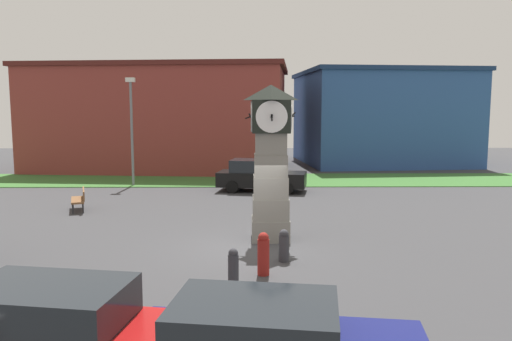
# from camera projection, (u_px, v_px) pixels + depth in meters

# --- Properties ---
(ground_plane) EXTENTS (79.71, 79.71, 0.00)m
(ground_plane) POSITION_uv_depth(u_px,v_px,m) (247.00, 246.00, 15.51)
(ground_plane) COLOR #38383A
(clock_tower) EXTENTS (1.62, 1.58, 5.01)m
(clock_tower) POSITION_uv_depth(u_px,v_px,m) (271.00, 162.00, 16.08)
(clock_tower) COLOR gray
(clock_tower) RESTS_ON ground_plane
(bollard_near_tower) EXTENTS (0.24, 0.24, 1.13)m
(bollard_near_tower) POSITION_uv_depth(u_px,v_px,m) (233.00, 272.00, 11.26)
(bollard_near_tower) COLOR #333338
(bollard_near_tower) RESTS_ON ground_plane
(bollard_mid_row) EXTENTS (0.31, 0.31, 1.12)m
(bollard_mid_row) POSITION_uv_depth(u_px,v_px,m) (263.00, 253.00, 12.77)
(bollard_mid_row) COLOR maroon
(bollard_mid_row) RESTS_ON ground_plane
(bollard_far_row) EXTENTS (0.29, 0.29, 0.92)m
(bollard_far_row) POSITION_uv_depth(u_px,v_px,m) (284.00, 245.00, 13.92)
(bollard_far_row) COLOR #333338
(bollard_far_row) RESTS_ON ground_plane
(car_near_tower) EXTENTS (4.67, 2.45, 1.57)m
(car_near_tower) POSITION_uv_depth(u_px,v_px,m) (62.00, 335.00, 7.65)
(car_near_tower) COLOR #A51111
(car_near_tower) RESTS_ON ground_plane
(car_silver_hatch) EXTENTS (4.76, 2.53, 1.65)m
(car_silver_hatch) POSITION_uv_depth(u_px,v_px,m) (260.00, 175.00, 25.86)
(car_silver_hatch) COLOR black
(car_silver_hatch) RESTS_ON ground_plane
(bench) EXTENTS (1.02, 1.69, 0.90)m
(bench) POSITION_uv_depth(u_px,v_px,m) (80.00, 198.00, 20.96)
(bench) COLOR brown
(bench) RESTS_ON ground_plane
(street_lamp_near_road) EXTENTS (0.50, 0.24, 5.96)m
(street_lamp_near_road) POSITION_uv_depth(u_px,v_px,m) (132.00, 123.00, 27.45)
(street_lamp_near_road) COLOR slate
(street_lamp_near_road) RESTS_ON ground_plane
(warehouse_blue_far) EXTENTS (18.61, 11.64, 7.27)m
(warehouse_blue_far) POSITION_uv_depth(u_px,v_px,m) (163.00, 118.00, 35.97)
(warehouse_blue_far) COLOR maroon
(warehouse_blue_far) RESTS_ON ground_plane
(storefront_low_left) EXTENTS (13.34, 11.99, 7.22)m
(storefront_low_left) POSITION_uv_depth(u_px,v_px,m) (380.00, 117.00, 39.56)
(storefront_low_left) COLOR #2D5193
(storefront_low_left) RESTS_ON ground_plane
(grass_verge_far) EXTENTS (47.82, 5.59, 0.04)m
(grass_verge_far) POSITION_uv_depth(u_px,v_px,m) (254.00, 180.00, 30.02)
(grass_verge_far) COLOR #386B2D
(grass_verge_far) RESTS_ON ground_plane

